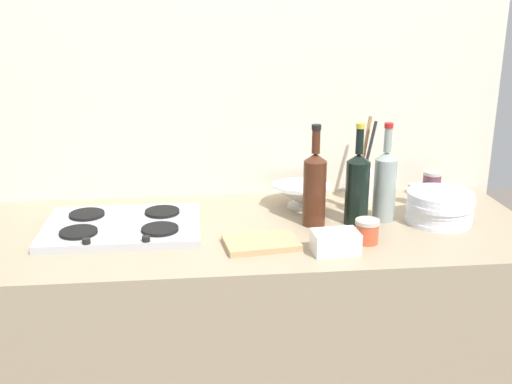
% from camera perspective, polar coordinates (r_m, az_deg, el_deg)
% --- Properties ---
extents(counter_block, '(1.80, 0.70, 0.90)m').
position_cam_1_polar(counter_block, '(2.16, 0.00, -14.53)').
color(counter_block, tan).
rests_on(counter_block, ground).
extents(backsplash_panel, '(1.90, 0.06, 2.14)m').
position_cam_1_polar(backsplash_panel, '(2.27, -0.99, 4.19)').
color(backsplash_panel, beige).
rests_on(backsplash_panel, ground).
extents(stovetop_hob, '(0.49, 0.35, 0.04)m').
position_cam_1_polar(stovetop_hob, '(1.98, -12.44, -3.13)').
color(stovetop_hob, '#B2B2B7').
rests_on(stovetop_hob, counter_block).
extents(plate_stack, '(0.22, 0.22, 0.10)m').
position_cam_1_polar(plate_stack, '(2.08, 16.88, -1.38)').
color(plate_stack, white).
rests_on(plate_stack, counter_block).
extents(wine_bottle_leftmost, '(0.07, 0.07, 0.33)m').
position_cam_1_polar(wine_bottle_leftmost, '(1.95, 5.53, 0.47)').
color(wine_bottle_leftmost, '#472314').
rests_on(wine_bottle_leftmost, counter_block).
extents(wine_bottle_mid_left, '(0.07, 0.07, 0.33)m').
position_cam_1_polar(wine_bottle_mid_left, '(2.03, 12.02, 0.75)').
color(wine_bottle_mid_left, gray).
rests_on(wine_bottle_mid_left, counter_block).
extents(wine_bottle_mid_right, '(0.08, 0.08, 0.33)m').
position_cam_1_polar(wine_bottle_mid_right, '(1.98, 9.50, 0.49)').
color(wine_bottle_mid_right, black).
rests_on(wine_bottle_mid_right, counter_block).
extents(mixing_bowl, '(0.21, 0.21, 0.08)m').
position_cam_1_polar(mixing_bowl, '(2.14, 4.26, -0.31)').
color(mixing_bowl, white).
rests_on(mixing_bowl, counter_block).
extents(butter_dish, '(0.14, 0.10, 0.06)m').
position_cam_1_polar(butter_dish, '(1.78, 7.47, -4.68)').
color(butter_dish, white).
rests_on(butter_dish, counter_block).
extents(utensil_crock, '(0.08, 0.08, 0.31)m').
position_cam_1_polar(utensil_crock, '(2.24, 9.91, 0.94)').
color(utensil_crock, silver).
rests_on(utensil_crock, counter_block).
extents(condiment_jar_front, '(0.07, 0.07, 0.10)m').
position_cam_1_polar(condiment_jar_front, '(2.33, 16.18, 0.70)').
color(condiment_jar_front, '#66384C').
rests_on(condiment_jar_front, counter_block).
extents(condiment_jar_rear, '(0.07, 0.07, 0.07)m').
position_cam_1_polar(condiment_jar_rear, '(1.86, 10.39, -3.64)').
color(condiment_jar_rear, '#C64C2D').
rests_on(condiment_jar_rear, counter_block).
extents(condiment_jar_spare, '(0.05, 0.05, 0.07)m').
position_cam_1_polar(condiment_jar_spare, '(2.24, 14.72, -0.19)').
color(condiment_jar_spare, '#9E998C').
rests_on(condiment_jar_spare, counter_block).
extents(cutting_board, '(0.23, 0.17, 0.02)m').
position_cam_1_polar(cutting_board, '(1.82, 0.45, -4.81)').
color(cutting_board, tan).
rests_on(cutting_board, counter_block).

